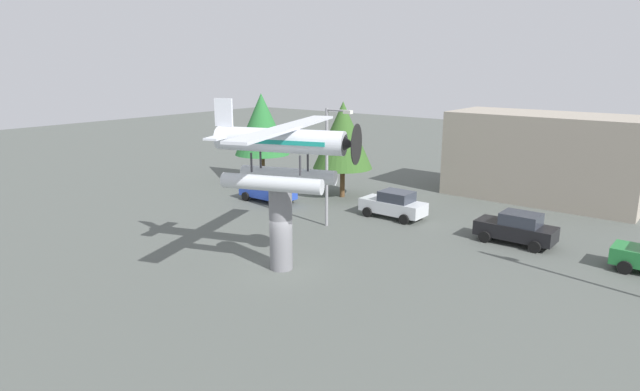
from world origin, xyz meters
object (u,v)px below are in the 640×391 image
at_px(floatplane_monument, 282,151).
at_px(car_near_blue, 268,189).
at_px(display_pedestal, 281,228).
at_px(tree_west, 262,124).
at_px(car_far_black, 517,228).
at_px(streetlight_primary, 330,158).
at_px(storefront_building, 545,157).
at_px(tree_east, 343,135).
at_px(car_mid_silver, 394,204).

xyz_separation_m(floatplane_monument, car_near_blue, (-9.62, 8.98, -4.87)).
height_order(display_pedestal, tree_west, tree_west).
bearing_deg(display_pedestal, car_far_black, 54.79).
distance_m(streetlight_primary, storefront_building, 17.08).
relative_size(floatplane_monument, tree_west, 1.39).
bearing_deg(floatplane_monument, streetlight_primary, 90.30).
bearing_deg(car_far_black, streetlight_primary, 20.99).
relative_size(storefront_building, tree_east, 1.88).
bearing_deg(streetlight_primary, car_near_blue, 163.59).
xyz_separation_m(display_pedestal, floatplane_monument, (0.12, 0.04, 3.71)).
xyz_separation_m(floatplane_monument, tree_east, (-6.29, 13.39, -1.16)).
bearing_deg(floatplane_monument, display_pedestal, -180.00).
distance_m(floatplane_monument, car_near_blue, 14.04).
height_order(car_mid_silver, storefront_building, storefront_building).
bearing_deg(tree_east, storefront_building, 36.10).
bearing_deg(car_mid_silver, tree_east, -22.54).
xyz_separation_m(car_far_black, storefront_building, (-2.03, 11.23, 2.21)).
xyz_separation_m(streetlight_primary, tree_west, (-12.35, 6.92, 0.57)).
height_order(floatplane_monument, streetlight_primary, floatplane_monument).
height_order(floatplane_monument, car_mid_silver, floatplane_monument).
bearing_deg(tree_east, display_pedestal, -65.34).
height_order(storefront_building, tree_west, tree_west).
relative_size(car_near_blue, storefront_building, 0.32).
height_order(tree_west, tree_east, tree_west).
xyz_separation_m(display_pedestal, tree_west, (-14.75, 13.85, 2.72)).
xyz_separation_m(car_mid_silver, tree_west, (-14.43, 2.84, 3.88)).
bearing_deg(display_pedestal, car_mid_silver, 91.67).
height_order(car_near_blue, tree_east, tree_east).
distance_m(floatplane_monument, car_far_black, 13.96).
relative_size(car_far_black, tree_east, 0.60).
xyz_separation_m(display_pedestal, storefront_building, (5.58, 22.00, 1.05)).
xyz_separation_m(floatplane_monument, streetlight_primary, (-2.52, 6.89, -1.56)).
height_order(car_mid_silver, streetlight_primary, streetlight_primary).
distance_m(display_pedestal, floatplane_monument, 3.71).
bearing_deg(tree_west, tree_east, -2.78).
xyz_separation_m(storefront_building, tree_east, (-11.74, -8.56, 1.50)).
distance_m(floatplane_monument, tree_east, 14.84).
height_order(display_pedestal, storefront_building, storefront_building).
xyz_separation_m(car_near_blue, storefront_building, (15.07, 12.97, 2.21)).
xyz_separation_m(car_mid_silver, storefront_building, (5.90, 10.99, 2.21)).
bearing_deg(car_mid_silver, storefront_building, -118.21).
bearing_deg(tree_west, storefront_building, 21.84).
bearing_deg(streetlight_primary, storefront_building, 62.11).
height_order(floatplane_monument, storefront_building, floatplane_monument).
height_order(car_far_black, streetlight_primary, streetlight_primary).
xyz_separation_m(car_mid_silver, tree_east, (-5.85, 2.43, 3.71)).
bearing_deg(storefront_building, floatplane_monument, -103.95).
height_order(display_pedestal, car_near_blue, display_pedestal).
relative_size(display_pedestal, streetlight_primary, 0.57).
distance_m(car_mid_silver, tree_west, 15.21).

